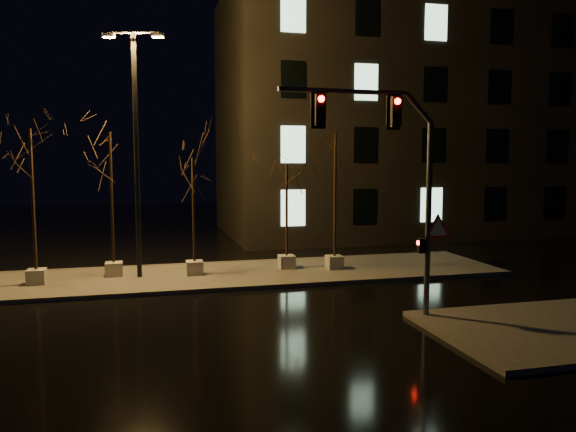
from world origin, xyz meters
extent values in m
plane|color=black|center=(0.00, 0.00, 0.00)|extent=(90.00, 90.00, 0.00)
cube|color=#45413D|center=(0.00, 6.00, 0.07)|extent=(22.00, 5.00, 0.15)
cube|color=#45413D|center=(7.50, -3.50, 0.07)|extent=(7.00, 5.00, 0.15)
cube|color=black|center=(14.00, 18.00, 7.50)|extent=(25.00, 12.00, 15.00)
cube|color=#AAA89F|center=(-7.47, 5.80, 0.43)|extent=(0.65, 0.65, 0.55)
cylinder|color=black|center=(-7.47, 5.80, 3.27)|extent=(0.11, 0.11, 5.14)
cube|color=#AAA89F|center=(-4.77, 6.54, 0.43)|extent=(0.65, 0.65, 0.55)
cylinder|color=black|center=(-4.77, 6.54, 3.25)|extent=(0.11, 0.11, 5.09)
cube|color=#AAA89F|center=(-1.66, 6.05, 0.43)|extent=(0.65, 0.65, 0.55)
cylinder|color=black|center=(-1.66, 6.05, 2.75)|extent=(0.11, 0.11, 4.11)
cube|color=#AAA89F|center=(2.23, 6.40, 0.43)|extent=(0.65, 0.65, 0.55)
cylinder|color=black|center=(2.23, 6.40, 2.60)|extent=(0.11, 0.11, 3.80)
cube|color=#AAA89F|center=(4.16, 5.81, 0.43)|extent=(0.65, 0.65, 0.55)
cylinder|color=black|center=(4.16, 5.81, 3.26)|extent=(0.11, 0.11, 5.12)
cylinder|color=#54575B|center=(4.50, -1.50, 2.97)|extent=(0.17, 0.17, 5.65)
cylinder|color=#54575B|center=(1.83, -1.60, 6.59)|extent=(3.77, 0.27, 0.13)
cube|color=black|center=(3.37, -1.54, 6.07)|extent=(0.29, 0.22, 0.85)
cube|color=black|center=(1.11, -1.63, 6.07)|extent=(0.29, 0.22, 0.85)
cube|color=black|center=(4.29, -1.51, 2.22)|extent=(0.21, 0.18, 0.42)
cone|color=red|center=(4.78, -1.54, 2.69)|extent=(0.98, 0.06, 0.98)
sphere|color=#FF0C07|center=(4.50, -1.50, 6.35)|extent=(0.17, 0.17, 0.17)
cylinder|color=black|center=(-3.79, 6.13, 4.82)|extent=(0.19, 0.19, 9.33)
cylinder|color=black|center=(-3.79, 6.13, 9.48)|extent=(2.00, 0.64, 0.09)
cube|color=#FF9732|center=(-4.69, 6.38, 9.34)|extent=(0.52, 0.38, 0.19)
cube|color=#FF9732|center=(-2.89, 5.89, 9.34)|extent=(0.52, 0.38, 0.19)
camera|label=1|loc=(-3.53, -16.26, 4.76)|focal=35.00mm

